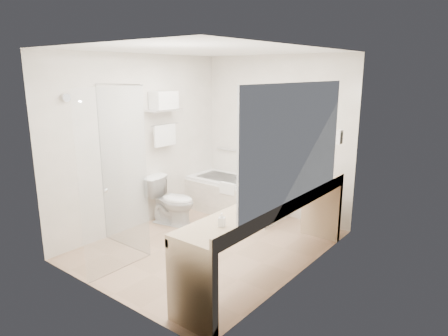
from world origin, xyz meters
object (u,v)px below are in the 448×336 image
Objects in this scene: water_bottle_left at (297,177)px; toilet at (172,201)px; vanity_counter at (271,220)px; amenity_basket at (248,213)px; bathtub at (236,196)px.

toilet is at bearing -167.20° from water_bottle_left.
vanity_counter reaches higher than toilet.
amenity_basket reaches higher than toilet.
water_bottle_left reaches higher than bathtub.
toilet is at bearing 155.92° from amenity_basket.
toilet is at bearing -114.20° from bathtub.
toilet is 4.66× the size of amenity_basket.
vanity_counter is (1.52, -1.39, 0.36)m from bathtub.
amenity_basket is (1.56, -1.90, 0.60)m from bathtub.
bathtub is 2.19× the size of toilet.
vanity_counter is at bearing 93.76° from amenity_basket.
water_bottle_left is at bearing -22.55° from bathtub.
vanity_counter reaches higher than amenity_basket.
vanity_counter is at bearing -81.30° from water_bottle_left.
bathtub is 7.28× the size of water_bottle_left.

